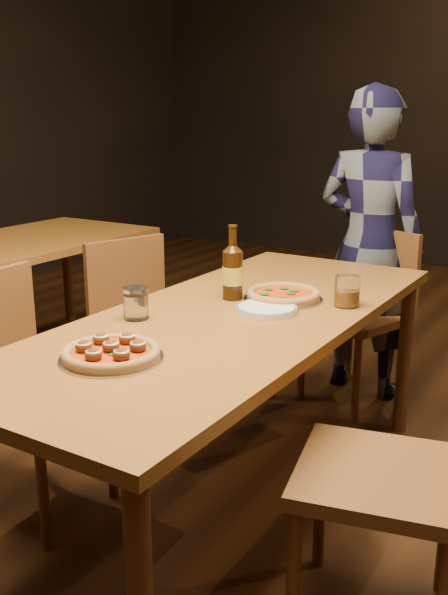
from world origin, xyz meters
The scene contains 13 objects.
ground centered at (0.00, 0.00, 0.00)m, with size 9.00×9.00×0.00m, color black.
table_main centered at (0.00, 0.00, 0.68)m, with size 0.80×2.00×0.75m.
chair_main_nw centered at (-0.59, -0.38, 0.46)m, with size 0.43×0.43×0.92m, color brown, non-canonical shape.
chair_main_sw centered at (-0.67, 0.39, 0.45)m, with size 0.42×0.42×0.90m, color brown, non-canonical shape.
chair_main_e centered at (0.64, -0.28, 0.47)m, with size 0.44×0.44×0.95m, color brown, non-canonical shape.
chair_end centered at (0.03, 1.14, 0.45)m, with size 0.42×0.42×0.90m, color brown, non-canonical shape.
pizza_meatball centered at (-0.06, -0.55, 0.77)m, with size 0.29×0.29×0.05m.
pizza_margherita centered at (0.07, 0.25, 0.77)m, with size 0.29×0.29×0.04m.
plate_stack centered at (0.09, 0.08, 0.76)m, with size 0.21×0.21×0.02m, color white.
beer_bottle centered at (-0.10, 0.16, 0.85)m, with size 0.08×0.08×0.27m.
water_glass centered at (-0.24, -0.22, 0.80)m, with size 0.08×0.08×0.11m, color white.
amber_glass centered at (0.30, 0.30, 0.81)m, with size 0.09×0.09×0.11m, color #915610.
diner centered at (0.02, 1.31, 0.78)m, with size 0.57×0.37×1.55m, color black.
Camera 1 is at (1.13, -1.87, 1.42)m, focal length 40.00 mm.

